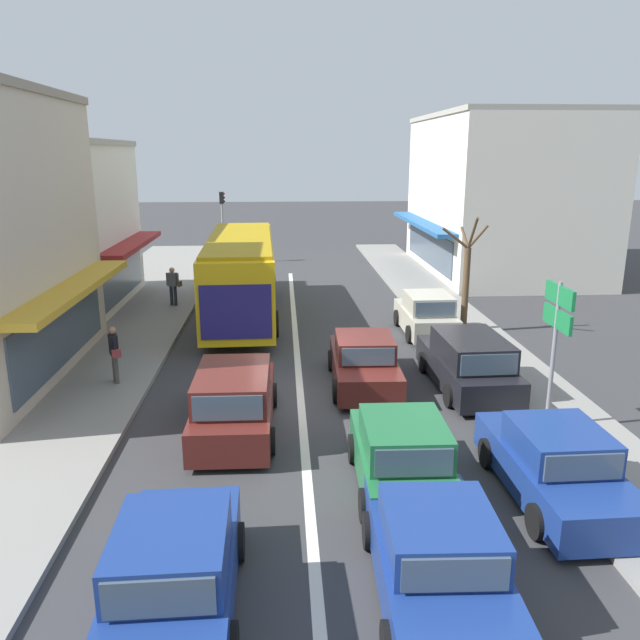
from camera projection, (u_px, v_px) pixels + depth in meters
name	position (u px, v px, depth m)	size (l,w,h in m)	color
ground_plane	(301.00, 398.00, 16.79)	(140.00, 140.00, 0.00)	#353538
lane_centre_line	(297.00, 352.00, 20.64)	(0.20, 28.00, 0.01)	silver
sidewalk_left	(104.00, 337.00, 22.15)	(5.20, 44.00, 0.14)	gray
kerb_right	(464.00, 331.00, 22.92)	(2.80, 44.00, 0.12)	gray
shopfront_mid_block	(45.00, 227.00, 25.67)	(7.11, 8.00, 6.91)	silver
building_right_far	(502.00, 195.00, 33.71)	(8.81, 12.35, 8.41)	silver
city_bus	(241.00, 271.00, 24.68)	(2.98, 10.93, 3.23)	yellow
sedan_behind_bus_near	(364.00, 363.00, 17.61)	(1.98, 4.25, 1.47)	#561E19
hatchback_behind_bus_mid	(175.00, 571.00, 8.76)	(1.88, 3.73, 1.54)	navy
sedan_adjacent_lane_trail	(437.00, 560.00, 9.09)	(2.00, 4.25, 1.47)	navy
hatchback_queue_gap_filler	(401.00, 457.00, 12.04)	(1.87, 3.73, 1.54)	#1E6638
wagon_adjacent_lane_lead	(234.00, 401.00, 14.65)	(1.97, 4.52, 1.58)	#561E19
parked_sedan_kerb_front	(555.00, 466.00, 11.81)	(1.96, 4.23, 1.47)	navy
parked_wagon_kerb_second	(468.00, 363.00, 17.31)	(2.04, 4.55, 1.58)	black
parked_hatchback_kerb_third	(426.00, 315.00, 22.57)	(1.85, 3.72, 1.54)	#B7B29E
traffic_light_downstreet	(222.00, 215.00, 36.74)	(0.33, 0.24, 4.20)	gray
directional_road_sign	(557.00, 321.00, 14.19)	(0.10, 1.40, 3.60)	gray
street_tree_right	(466.00, 280.00, 22.48)	(1.68, 1.88, 4.30)	brown
pedestrian_with_handbag_near	(173.00, 284.00, 26.19)	(0.66, 0.35, 1.63)	#232838
pedestrian_browsing_midblock	(114.00, 351.00, 17.32)	(0.44, 0.64, 1.63)	#4C4742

